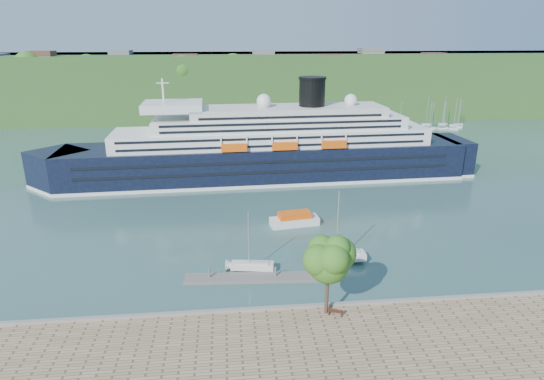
% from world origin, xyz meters
% --- Properties ---
extents(ground, '(400.00, 400.00, 0.00)m').
position_xyz_m(ground, '(0.00, 0.00, 0.00)').
color(ground, '#294A47').
rests_on(ground, ground).
extents(far_hillside, '(400.00, 50.00, 24.00)m').
position_xyz_m(far_hillside, '(0.00, 145.00, 12.00)').
color(far_hillside, '#2C5020').
rests_on(far_hillside, ground).
extents(quay_coping, '(220.00, 0.50, 0.30)m').
position_xyz_m(quay_coping, '(0.00, -0.20, 1.15)').
color(quay_coping, slate).
rests_on(quay_coping, promenade).
extents(cruise_ship, '(101.60, 18.45, 22.71)m').
position_xyz_m(cruise_ship, '(2.91, 53.71, 11.35)').
color(cruise_ship, black).
rests_on(cruise_ship, ground).
extents(park_bench, '(1.84, 1.28, 1.09)m').
position_xyz_m(park_bench, '(6.24, -2.15, 1.55)').
color(park_bench, '#401D12').
rests_on(park_bench, promenade).
extents(promenade_tree, '(6.31, 6.31, 10.45)m').
position_xyz_m(promenade_tree, '(5.30, -1.52, 6.23)').
color(promenade_tree, '#31641A').
rests_on(promenade_tree, promenade).
extents(floating_pontoon, '(20.12, 3.67, 0.44)m').
position_xyz_m(floating_pontoon, '(-1.69, 8.50, 0.22)').
color(floating_pontoon, gray).
rests_on(floating_pontoon, ground).
extents(sailboat_white_near, '(6.74, 2.76, 8.45)m').
position_xyz_m(sailboat_white_near, '(-2.45, 10.74, 4.23)').
color(sailboat_white_near, silver).
rests_on(sailboat_white_near, ground).
extents(sailboat_white_far, '(8.12, 2.28, 10.48)m').
position_xyz_m(sailboat_white_far, '(10.25, 11.93, 5.24)').
color(sailboat_white_far, silver).
rests_on(sailboat_white_far, ground).
extents(tender_launch, '(8.81, 4.12, 2.34)m').
position_xyz_m(tender_launch, '(5.78, 26.31, 1.17)').
color(tender_launch, '#E9550D').
rests_on(tender_launch, ground).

